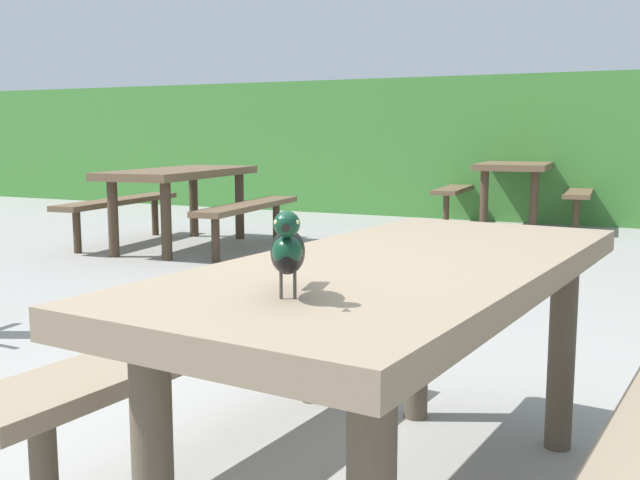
# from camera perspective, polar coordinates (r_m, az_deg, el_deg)

# --- Properties ---
(hedge_wall) EXTENTS (28.00, 1.83, 1.77)m
(hedge_wall) POSITION_cam_1_polar(r_m,az_deg,el_deg) (10.09, 20.25, 6.60)
(hedge_wall) COLOR #428438
(hedge_wall) RESTS_ON ground
(picnic_table_foreground) EXTENTS (1.84, 1.86, 0.74)m
(picnic_table_foreground) POSITION_cam_1_polar(r_m,az_deg,el_deg) (2.06, 6.38, -6.42)
(picnic_table_foreground) COLOR #84725B
(picnic_table_foreground) RESTS_ON ground
(bird_grackle) EXTENTS (0.16, 0.27, 0.18)m
(bird_grackle) POSITION_cam_1_polar(r_m,az_deg,el_deg) (1.49, -2.49, -0.68)
(bird_grackle) COLOR black
(bird_grackle) RESTS_ON picnic_table_foreground
(picnic_table_mid_left) EXTENTS (1.84, 1.87, 0.74)m
(picnic_table_mid_left) POSITION_cam_1_polar(r_m,az_deg,el_deg) (7.16, -10.59, 3.88)
(picnic_table_mid_left) COLOR brown
(picnic_table_mid_left) RESTS_ON ground
(picnic_table_mid_right) EXTENTS (1.80, 1.85, 0.74)m
(picnic_table_mid_right) POSITION_cam_1_polar(r_m,az_deg,el_deg) (9.09, 14.85, 4.62)
(picnic_table_mid_right) COLOR brown
(picnic_table_mid_right) RESTS_ON ground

